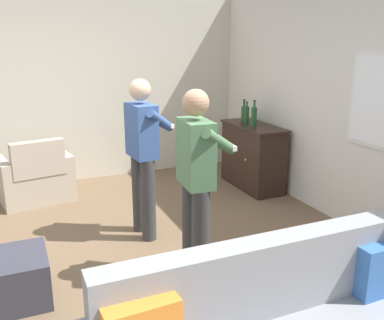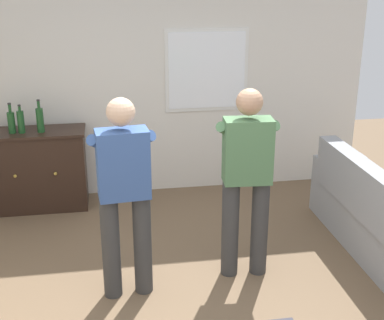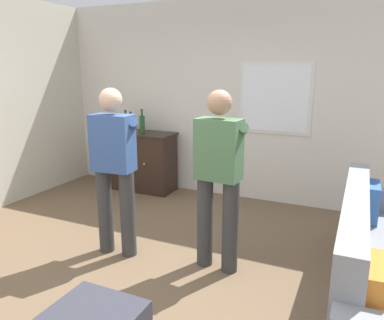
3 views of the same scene
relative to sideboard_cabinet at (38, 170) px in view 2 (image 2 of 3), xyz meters
name	(u,v)px [view 2 (image 2 of 3)]	position (x,y,z in m)	size (l,w,h in m)	color
ground	(181,317)	(1.28, -2.30, -0.46)	(10.40, 10.40, 0.00)	brown
wall_back_with_window	(149,76)	(1.30, 0.36, 0.95)	(5.20, 0.15, 2.80)	silver
sideboard_cabinet	(38,170)	(0.00, 0.00, 0.00)	(1.09, 0.49, 0.91)	black
bottle_wine_green	(40,119)	(0.08, -0.05, 0.59)	(0.08, 0.08, 0.36)	#1E4C23
bottle_liquor_amber	(11,122)	(-0.22, -0.04, 0.58)	(0.08, 0.08, 0.33)	#1E4C23
bottle_spirits_clear	(21,121)	(-0.12, -0.05, 0.58)	(0.07, 0.07, 0.31)	#1E4C23
person_standing_left	(124,189)	(0.90, -1.87, 0.48)	(0.56, 0.49, 1.68)	#383838
person_standing_right	(247,175)	(1.93, -1.72, 0.48)	(0.56, 0.49, 1.68)	#383838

